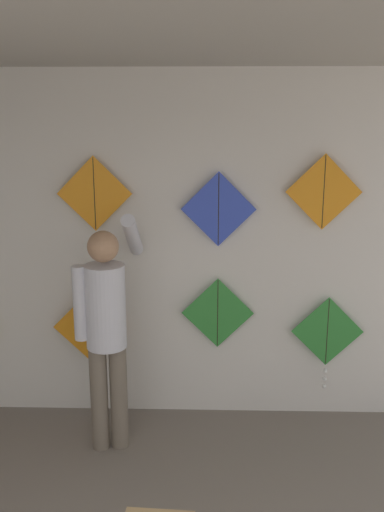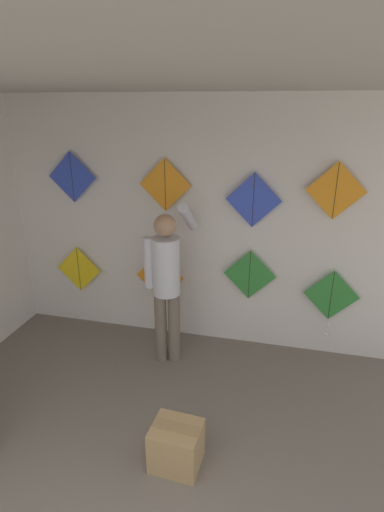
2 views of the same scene
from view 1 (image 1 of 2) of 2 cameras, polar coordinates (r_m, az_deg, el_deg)
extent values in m
cube|color=silver|center=(4.59, -4.61, 0.61)|extent=(5.38, 0.06, 2.80)
cube|color=#A8A399|center=(2.75, -9.32, 21.14)|extent=(5.38, 4.23, 0.04)
cylinder|color=#726656|center=(4.42, -9.26, -13.84)|extent=(0.13, 0.13, 0.82)
cylinder|color=#726656|center=(4.42, -7.32, -13.78)|extent=(0.13, 0.13, 0.82)
cylinder|color=silver|center=(4.13, -8.65, -5.01)|extent=(0.29, 0.29, 0.61)
sphere|color=tan|center=(4.01, -8.88, 0.94)|extent=(0.22, 0.22, 0.22)
cylinder|color=silver|center=(4.13, -11.11, -4.64)|extent=(0.10, 0.10, 0.55)
cylinder|color=silver|center=(4.22, -5.97, 2.04)|extent=(0.10, 0.51, 0.40)
cube|color=orange|center=(4.77, -10.29, -7.02)|extent=(0.58, 0.01, 0.58)
cylinder|color=black|center=(4.76, -10.30, -7.03)|extent=(0.01, 0.01, 0.55)
cube|color=#338C38|center=(4.62, 2.58, -5.73)|extent=(0.58, 0.01, 0.58)
cylinder|color=black|center=(4.62, 2.58, -5.73)|extent=(0.01, 0.01, 0.55)
cube|color=#338C38|center=(4.77, 13.38, -7.36)|extent=(0.58, 0.01, 0.58)
cylinder|color=black|center=(4.77, 13.38, -7.37)|extent=(0.01, 0.01, 0.55)
sphere|color=white|center=(4.90, 13.17, -11.12)|extent=(0.04, 0.04, 0.04)
sphere|color=white|center=(4.93, 13.12, -11.86)|extent=(0.04, 0.04, 0.04)
sphere|color=white|center=(4.96, 13.08, -12.58)|extent=(0.04, 0.04, 0.04)
cube|color=orange|center=(4.47, -9.74, 6.16)|extent=(0.58, 0.01, 0.58)
cylinder|color=black|center=(4.47, -9.74, 6.15)|extent=(0.01, 0.01, 0.55)
cube|color=blue|center=(4.40, 2.67, 4.69)|extent=(0.58, 0.01, 0.58)
cylinder|color=black|center=(4.40, 2.67, 4.69)|extent=(0.01, 0.01, 0.55)
cube|color=orange|center=(4.47, 13.04, 6.25)|extent=(0.58, 0.01, 0.58)
cylinder|color=black|center=(4.47, 13.04, 6.24)|extent=(0.01, 0.01, 0.55)
camera|label=2|loc=(0.53, 69.88, 29.20)|focal=28.00mm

